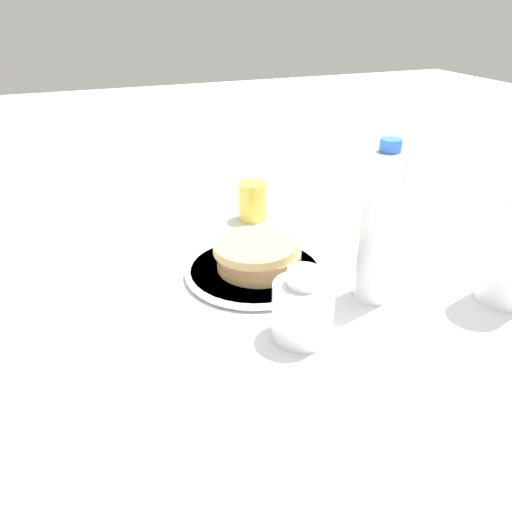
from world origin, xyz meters
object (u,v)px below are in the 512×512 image
(juice_glass, at_px, (253,201))
(cream_jug, at_px, (300,309))
(plate, at_px, (256,269))
(pancake_stack, at_px, (258,255))
(water_bottle_mid, at_px, (380,227))

(juice_glass, relative_size, cream_jug, 0.76)
(plate, distance_m, juice_glass, 0.24)
(plate, height_order, pancake_stack, pancake_stack)
(juice_glass, xyz_separation_m, cream_jug, (0.41, -0.09, 0.01))
(juice_glass, height_order, cream_jug, cream_jug)
(juice_glass, distance_m, cream_jug, 0.42)
(juice_glass, bearing_deg, pancake_stack, -18.50)
(pancake_stack, bearing_deg, cream_jug, -3.69)
(pancake_stack, height_order, water_bottle_mid, water_bottle_mid)
(water_bottle_mid, bearing_deg, cream_jug, -71.05)
(plate, bearing_deg, cream_jug, -2.69)
(water_bottle_mid, bearing_deg, plate, -132.70)
(water_bottle_mid, bearing_deg, juice_glass, -169.08)
(pancake_stack, height_order, juice_glass, juice_glass)
(plate, bearing_deg, pancake_stack, 42.38)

